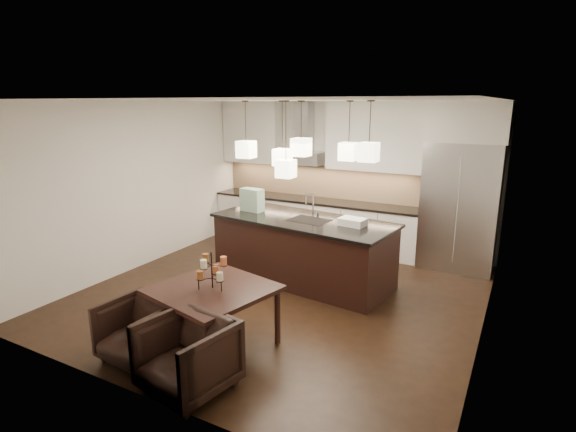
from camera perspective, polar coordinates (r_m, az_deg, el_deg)
The scene contains 37 objects.
floor at distance 6.81m, azimuth -0.81°, elevation -9.88°, with size 5.50×5.50×0.02m, color black.
ceiling at distance 6.22m, azimuth -0.90°, elevation 14.60°, with size 5.50×5.50×0.02m, color white.
wall_back at distance 8.84m, azimuth 7.90°, elevation 5.15°, with size 5.50×0.02×2.80m, color silver.
wall_front at distance 4.26m, azimuth -19.27°, elevation -5.32°, with size 5.50×0.02×2.80m, color silver.
wall_left at distance 8.05m, azimuth -18.34°, elevation 3.69°, with size 0.02×5.50×2.80m, color silver.
wall_right at distance 5.61m, azimuth 24.65°, elevation -1.22°, with size 0.02×5.50×2.80m, color silver.
refrigerator at distance 8.05m, azimuth 20.99°, elevation 1.10°, with size 1.20×0.72×2.15m, color #B7B7BA.
fridge_panel at distance 7.87m, azimuth 21.89°, elevation 11.07°, with size 1.26×0.72×0.65m, color silver.
lower_cabinets at distance 8.97m, azimuth 3.21°, elevation -0.87°, with size 4.21×0.62×0.88m, color silver.
countertop at distance 8.86m, azimuth 3.26°, elevation 2.00°, with size 4.21×0.66×0.04m, color black.
backsplash at distance 9.07m, azimuth 4.09°, elevation 4.42°, with size 4.21×0.02×0.63m, color #D6AF84.
upper_cab_left at distance 9.52m, azimuth -4.49°, elevation 10.57°, with size 1.25×0.35×1.25m, color silver.
upper_cab_right at distance 8.40m, azimuth 11.20°, elevation 9.88°, with size 1.86×0.35×1.25m, color silver.
hood_canopy at distance 8.90m, azimuth 1.70°, elevation 7.42°, with size 0.90×0.52×0.24m, color #B7B7BA.
hood_chimney at distance 8.95m, azimuth 2.05°, elevation 11.31°, with size 0.30×0.28×0.96m, color #B7B7BA.
fruit_bowl at distance 9.49m, azimuth -4.70°, elevation 3.10°, with size 0.26×0.26×0.06m, color silver.
island_body at distance 7.13m, azimuth 1.90°, elevation -4.48°, with size 2.76×1.10×0.97m, color black.
island_top at distance 6.98m, azimuth 1.94°, elevation -0.52°, with size 2.85×1.19×0.04m, color black.
faucet at distance 6.96m, azimuth 3.21°, elevation 1.38°, with size 0.11×0.27×0.42m, color silver, non-canonical shape.
tote_bag at distance 7.46m, azimuth -4.59°, elevation 2.06°, with size 0.38×0.20×0.38m, color #256B39.
food_container at distance 6.64m, azimuth 8.21°, elevation -0.74°, with size 0.38×0.27×0.11m, color silver.
dining_table at distance 5.39m, azimuth -9.40°, elevation -12.49°, with size 1.20×1.20×0.72m, color black, non-canonical shape.
candelabra at distance 5.16m, azimuth -9.65°, elevation -6.80°, with size 0.35×0.35×0.42m, color black, non-canonical shape.
candle_a at distance 5.08m, azimuth -8.65°, elevation -7.60°, with size 0.07×0.07×0.10m, color beige.
candle_b at distance 5.29m, azimuth -9.14°, elevation -6.71°, with size 0.07×0.07×0.10m, color #CD6131.
candle_c at distance 5.16m, azimuth -11.11°, elevation -7.36°, with size 0.07×0.07×0.10m, color brown.
candle_d at distance 5.10m, azimuth -8.19°, elevation -5.65°, with size 0.07×0.07×0.10m, color #CD6131.
candle_e at distance 5.23m, azimuth -10.42°, elevation -5.24°, with size 0.07×0.07×0.10m, color brown.
candle_f at distance 5.04m, azimuth -10.66°, elevation -6.01°, with size 0.07×0.07×0.10m, color beige.
armchair_left at distance 5.35m, azimuth -18.41°, elevation -13.61°, with size 0.72×0.74×0.67m, color black.
armchair_right at distance 4.68m, azimuth -12.67°, elevation -16.95°, with size 0.79×0.81×0.74m, color black.
pendant_a at distance 7.01m, azimuth -5.33°, elevation 8.41°, with size 0.24×0.24×0.26m, color #FFF4C6.
pendant_b at distance 7.02m, azimuth -0.72°, elevation 7.47°, with size 0.24×0.24×0.26m, color #FFF4C6.
pendant_c at distance 6.61m, azimuth 1.68°, elevation 8.73°, with size 0.24×0.24×0.26m, color #FFF4C6.
pendant_d at distance 6.66m, azimuth 7.69°, elevation 8.12°, with size 0.24×0.24×0.26m, color #FFF4C6.
pendant_e at distance 6.25m, azimuth 10.22°, elevation 7.98°, with size 0.24×0.24×0.26m, color #FFF4C6.
pendant_f at distance 6.56m, azimuth -0.27°, elevation 6.02°, with size 0.24×0.24×0.26m, color #FFF4C6.
Camera 1 is at (3.02, -5.43, 2.76)m, focal length 28.00 mm.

